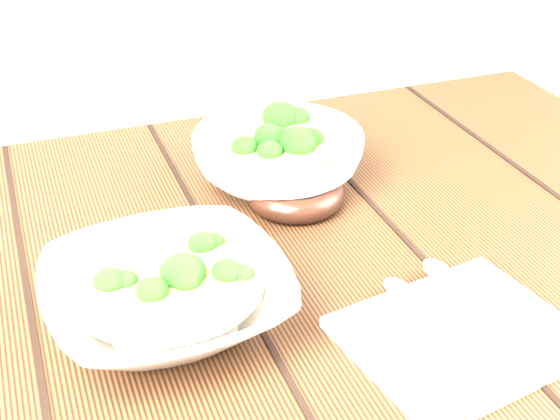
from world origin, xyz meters
The scene contains 7 objects.
table centered at (0.00, 0.00, 0.63)m, with size 1.20×0.80×0.75m.
soup_bowl_front centered at (-0.10, -0.05, 0.78)m, with size 0.24×0.24×0.07m.
soup_bowl_back centered at (0.09, 0.17, 0.79)m, with size 0.25×0.25×0.08m.
trivet centered at (0.09, 0.11, 0.76)m, with size 0.12×0.12×0.03m, color black.
napkin centered at (0.15, -0.17, 0.76)m, with size 0.20×0.16×0.01m, color beige.
spoon_left centered at (0.12, -0.13, 0.76)m, with size 0.03×0.17×0.01m.
spoon_right centered at (0.17, -0.12, 0.76)m, with size 0.03×0.17×0.01m.
Camera 1 is at (-0.20, -0.63, 1.22)m, focal length 50.00 mm.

